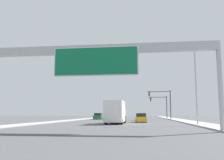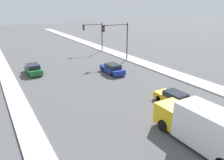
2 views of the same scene
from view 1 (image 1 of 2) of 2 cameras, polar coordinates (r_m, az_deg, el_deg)
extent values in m
cube|color=#AEAEAE|center=(62.84, 14.06, -8.66)|extent=(3.00, 120.00, 0.15)
cube|color=#AEAEAE|center=(64.11, -6.11, -8.82)|extent=(2.00, 120.00, 0.15)
cylinder|color=#B2B2B7|center=(21.38, 23.56, -1.19)|extent=(0.40, 0.40, 7.19)
cube|color=#B2B2B7|center=(21.46, -3.57, 6.98)|extent=(19.90, 0.60, 0.70)
cube|color=white|center=(20.92, -3.75, 4.30)|extent=(7.14, 0.08, 2.48)
cube|color=#0F6B42|center=(20.87, -3.78, 4.33)|extent=(6.94, 0.16, 2.28)
cube|color=gold|center=(41.61, 6.70, -8.83)|extent=(1.79, 4.40, 0.72)
cube|color=#1E232D|center=(41.38, 6.68, -7.96)|extent=(1.58, 2.29, 0.55)
cylinder|color=black|center=(42.99, 5.66, -9.09)|extent=(0.22, 0.64, 0.64)
cylinder|color=black|center=(42.98, 7.78, -9.06)|extent=(0.22, 0.64, 0.64)
cylinder|color=black|center=(40.27, 5.55, -9.19)|extent=(0.22, 0.64, 0.64)
cylinder|color=black|center=(40.25, 7.82, -9.16)|extent=(0.22, 0.64, 0.64)
cube|color=#1E662D|center=(61.29, -3.10, -8.45)|extent=(1.90, 4.54, 0.77)
cube|color=#1E232D|center=(61.06, -3.14, -7.82)|extent=(1.67, 2.36, 0.58)
cylinder|color=black|center=(62.83, -3.63, -8.65)|extent=(0.22, 0.64, 0.64)
cylinder|color=black|center=(62.54, -2.11, -8.66)|extent=(0.22, 0.64, 0.64)
cylinder|color=black|center=(60.07, -4.14, -8.69)|extent=(0.22, 0.64, 0.64)
cylinder|color=black|center=(59.76, -2.55, -8.71)|extent=(0.22, 0.64, 0.64)
cube|color=navy|center=(54.40, 6.83, -8.52)|extent=(1.89, 4.74, 0.75)
cube|color=#1E232D|center=(54.16, 6.82, -7.83)|extent=(1.66, 2.46, 0.57)
cylinder|color=black|center=(55.88, 5.98, -8.75)|extent=(0.22, 0.64, 0.64)
cylinder|color=black|center=(55.87, 7.71, -8.72)|extent=(0.22, 0.64, 0.64)
cylinder|color=black|center=(52.95, 5.91, -8.81)|extent=(0.22, 0.64, 0.64)
cylinder|color=black|center=(52.94, 7.74, -8.78)|extent=(0.22, 0.64, 0.64)
cube|color=yellow|center=(38.57, 1.38, -7.98)|extent=(2.19, 2.28, 1.82)
cube|color=silver|center=(34.52, 0.69, -7.19)|extent=(2.38, 5.87, 2.81)
cylinder|color=black|center=(38.59, -0.20, -9.03)|extent=(0.28, 1.00, 1.00)
cylinder|color=black|center=(38.38, 2.95, -9.03)|extent=(0.28, 1.00, 1.00)
cylinder|color=black|center=(33.21, -1.42, -9.25)|extent=(0.28, 1.00, 1.00)
cylinder|color=black|center=(32.96, 2.24, -9.26)|extent=(0.28, 1.00, 1.00)
cylinder|color=#2D2D30|center=(60.76, 13.23, -5.53)|extent=(0.20, 0.20, 6.92)
cylinder|color=#2D2D30|center=(60.73, 10.62, -2.62)|extent=(5.37, 0.14, 0.14)
cube|color=black|center=(60.59, 8.50, -3.20)|extent=(0.35, 0.28, 1.05)
cylinder|color=red|center=(60.45, 8.50, -2.86)|extent=(0.22, 0.04, 0.22)
cylinder|color=yellow|center=(60.43, 8.51, -3.19)|extent=(0.22, 0.04, 0.22)
cylinder|color=green|center=(60.40, 8.51, -3.52)|extent=(0.22, 0.04, 0.22)
cylinder|color=#2D2D30|center=(70.70, 12.40, -6.12)|extent=(0.20, 0.20, 6.21)
cylinder|color=#2D2D30|center=(70.65, 10.42, -3.89)|extent=(4.73, 0.14, 0.14)
cube|color=black|center=(70.53, 8.82, -4.39)|extent=(0.35, 0.28, 1.05)
cylinder|color=red|center=(70.39, 8.82, -4.10)|extent=(0.22, 0.04, 0.22)
cylinder|color=yellow|center=(70.37, 8.82, -4.38)|extent=(0.22, 0.04, 0.22)
cylinder|color=green|center=(70.35, 8.83, -4.67)|extent=(0.22, 0.04, 0.22)
cylinder|color=#B2B2B7|center=(32.28, 18.66, -1.22)|extent=(0.18, 0.18, 9.64)
cylinder|color=#B2B2B7|center=(32.90, 16.39, 6.85)|extent=(2.23, 0.12, 0.12)
cube|color=#B2B2A8|center=(32.72, 14.46, 6.68)|extent=(0.60, 0.28, 0.20)
camera|label=2|loc=(32.64, -24.14, 8.38)|focal=35.00mm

